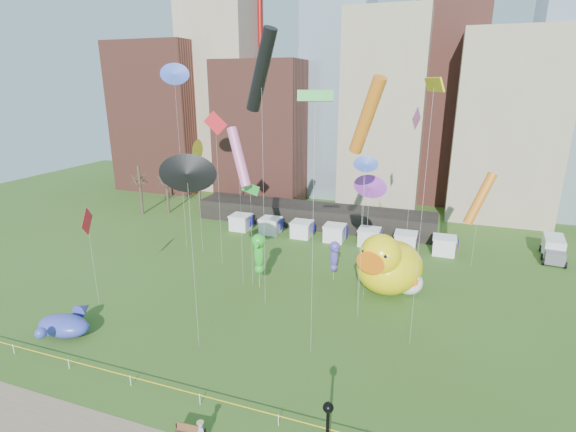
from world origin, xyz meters
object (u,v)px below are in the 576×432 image
at_px(small_duck, 408,281).
at_px(seahorse_green, 259,251).
at_px(seahorse_purple, 334,254).
at_px(whale_inflatable, 65,324).
at_px(box_truck, 553,248).
at_px(big_duck, 388,264).

height_order(small_duck, seahorse_green, seahorse_green).
distance_m(seahorse_purple, whale_inflatable, 28.06).
height_order(whale_inflatable, box_truck, box_truck).
bearing_deg(big_duck, box_truck, 58.97).
xyz_separation_m(seahorse_green, box_truck, (32.76, 20.80, -3.08)).
height_order(small_duck, seahorse_purple, seahorse_purple).
xyz_separation_m(small_duck, seahorse_green, (-15.77, -4.11, 2.93)).
xyz_separation_m(seahorse_green, whale_inflatable, (-12.90, -14.58, -3.46)).
distance_m(small_duck, seahorse_purple, 8.63).
relative_size(seahorse_purple, whale_inflatable, 0.74).
distance_m(seahorse_green, whale_inflatable, 19.77).
distance_m(small_duck, seahorse_green, 16.56).
relative_size(big_duck, seahorse_green, 1.61).
xyz_separation_m(big_duck, whale_inflatable, (-26.42, -18.18, -2.32)).
bearing_deg(small_duck, whale_inflatable, -159.18).
height_order(seahorse_green, box_truck, seahorse_green).
bearing_deg(small_duck, seahorse_green, -177.66).
height_order(big_duck, whale_inflatable, big_duck).
relative_size(seahorse_green, box_truck, 0.97).
height_order(seahorse_green, whale_inflatable, seahorse_green).
distance_m(seahorse_purple, box_truck, 30.13).
xyz_separation_m(small_duck, seahorse_purple, (-8.43, 0.61, 1.74)).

